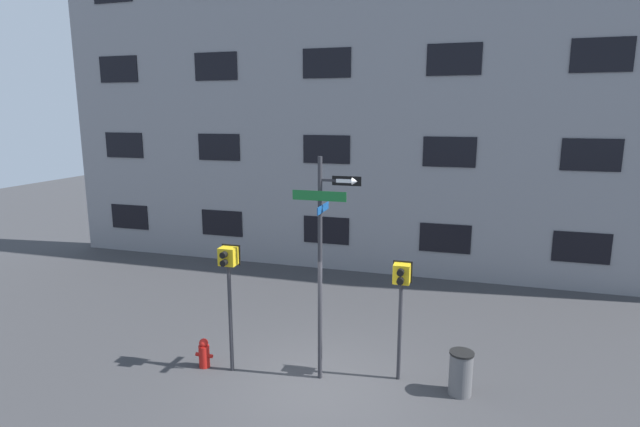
# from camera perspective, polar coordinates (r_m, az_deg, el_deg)

# --- Properties ---
(ground_plane) EXTENTS (60.00, 60.00, 0.00)m
(ground_plane) POSITION_cam_1_polar(r_m,az_deg,el_deg) (10.59, 0.09, -19.01)
(ground_plane) COLOR #38383A
(building_facade) EXTENTS (24.00, 0.63, 13.92)m
(building_facade) POSITION_cam_1_polar(r_m,az_deg,el_deg) (16.75, 7.96, 16.75)
(building_facade) COLOR gray
(building_facade) RESTS_ON ground_plane
(street_sign_pole) EXTENTS (1.34, 0.73, 4.56)m
(street_sign_pole) POSITION_cam_1_polar(r_m,az_deg,el_deg) (9.78, 0.33, -4.57)
(street_sign_pole) COLOR #2D2D33
(street_sign_pole) RESTS_ON ground_plane
(pedestrian_signal_left) EXTENTS (0.41, 0.40, 2.73)m
(pedestrian_signal_left) POSITION_cam_1_polar(r_m,az_deg,el_deg) (10.41, -10.40, -6.77)
(pedestrian_signal_left) COLOR #2D2D33
(pedestrian_signal_left) RESTS_ON ground_plane
(pedestrian_signal_right) EXTENTS (0.39, 0.40, 2.48)m
(pedestrian_signal_right) POSITION_cam_1_polar(r_m,az_deg,el_deg) (10.10, 9.25, -8.44)
(pedestrian_signal_right) COLOR #2D2D33
(pedestrian_signal_right) RESTS_ON ground_plane
(fire_hydrant) EXTENTS (0.39, 0.23, 0.65)m
(fire_hydrant) POSITION_cam_1_polar(r_m,az_deg,el_deg) (11.37, -13.11, -15.30)
(fire_hydrant) COLOR red
(fire_hydrant) RESTS_ON ground_plane
(trash_bin) EXTENTS (0.47, 0.47, 0.88)m
(trash_bin) POSITION_cam_1_polar(r_m,az_deg,el_deg) (10.46, 15.78, -17.13)
(trash_bin) COLOR #59595B
(trash_bin) RESTS_ON ground_plane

